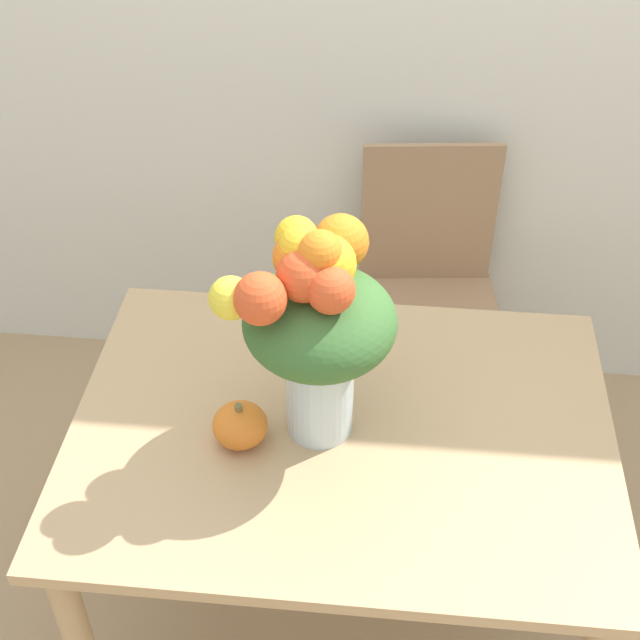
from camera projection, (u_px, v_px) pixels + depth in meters
name	position (u px, v px, depth m)	size (l,w,h in m)	color
ground_plane	(337.00, 621.00, 2.35)	(12.00, 12.00, 0.00)	tan
dining_table	(341.00, 463.00, 1.94)	(1.14, 0.84, 0.75)	tan
flower_vase	(316.00, 320.00, 1.69)	(0.34, 0.30, 0.50)	silver
pumpkin	(240.00, 425.00, 1.81)	(0.11, 0.11, 0.10)	orange
dining_chair_near_window	(428.00, 296.00, 2.66)	(0.46, 0.46, 0.90)	#9E7A56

